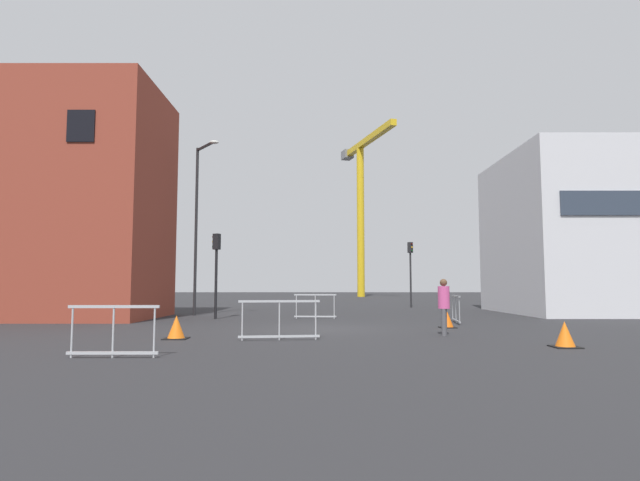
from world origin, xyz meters
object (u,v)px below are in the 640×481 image
pedestrian_walking (445,303)px  traffic_cone_orange (567,335)px  streetlamp_tall (200,216)px  construction_crane (363,192)px  traffic_cone_on_verge (449,320)px  traffic_light_verge (218,261)px  traffic_cone_striped (178,328)px  traffic_light_corner (412,264)px

pedestrian_walking → traffic_cone_orange: (2.22, -2.82, -0.68)m
streetlamp_tall → traffic_cone_orange: streetlamp_tall is taller
construction_crane → traffic_cone_orange: construction_crane is taller
streetlamp_tall → traffic_cone_orange: bearing=-46.3°
construction_crane → traffic_cone_on_verge: construction_crane is taller
streetlamp_tall → pedestrian_walking: bearing=-44.9°
traffic_cone_on_verge → pedestrian_walking: bearing=-105.7°
streetlamp_tall → traffic_light_verge: (1.37, -2.27, -2.34)m
traffic_cone_orange → traffic_cone_striped: size_ratio=0.96×
streetlamp_tall → traffic_cone_orange: size_ratio=13.24×
traffic_cone_on_verge → traffic_cone_striped: size_ratio=0.87×
traffic_light_verge → traffic_light_corner: bearing=46.3°
pedestrian_walking → traffic_cone_orange: size_ratio=2.67×
traffic_light_verge → traffic_cone_orange: size_ratio=5.98×
traffic_cone_on_verge → traffic_cone_striped: (-8.44, -3.66, 0.04)m
traffic_cone_striped → traffic_light_corner: bearing=62.7°
streetlamp_tall → pedestrian_walking: (9.62, -9.58, -3.90)m
traffic_light_verge → traffic_cone_orange: traffic_light_verge is taller
construction_crane → traffic_cone_striped: size_ratio=29.35×
traffic_cone_on_verge → traffic_cone_orange: (1.45, -5.57, 0.03)m
traffic_cone_orange → traffic_cone_striped: 10.07m
traffic_cone_on_verge → traffic_cone_striped: traffic_cone_striped is taller
pedestrian_walking → traffic_cone_striped: 7.75m
traffic_light_corner → traffic_light_verge: bearing=-133.7°
streetlamp_tall → pedestrian_walking: 14.13m
construction_crane → streetlamp_tall: construction_crane is taller
construction_crane → traffic_cone_striped: bearing=-100.8°
traffic_light_verge → construction_crane: bearing=76.2°
construction_crane → pedestrian_walking: bearing=-91.7°
traffic_cone_orange → traffic_cone_striped: bearing=169.1°
traffic_light_corner → traffic_light_verge: 15.24m
construction_crane → traffic_cone_on_verge: 45.58m
traffic_light_corner → traffic_cone_on_verge: (-1.49, -15.58, -2.59)m
streetlamp_tall → traffic_light_verge: streetlamp_tall is taller
streetlamp_tall → traffic_light_corner: bearing=36.4°
construction_crane → pedestrian_walking: construction_crane is taller
traffic_light_corner → construction_crane: bearing=91.8°
traffic_light_corner → traffic_light_verge: traffic_light_corner is taller
traffic_cone_orange → traffic_cone_striped: (-9.89, 1.91, 0.01)m
pedestrian_walking → traffic_cone_striped: size_ratio=2.57×
construction_crane → traffic_cone_on_verge: (-0.59, -43.83, -12.53)m
streetlamp_tall → traffic_cone_on_verge: (10.39, -6.83, -4.60)m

